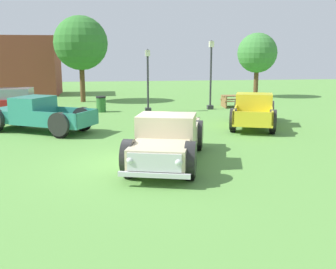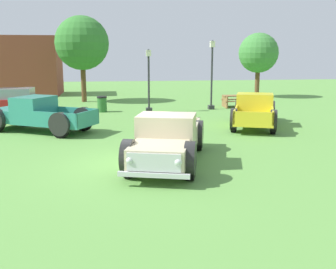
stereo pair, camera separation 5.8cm
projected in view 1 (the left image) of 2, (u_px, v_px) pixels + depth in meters
The scene contains 12 objects.
ground_plane at pixel (141, 166), 12.27m from camera, with size 80.00×80.00×0.00m, color #5B9342.
pickup_truck_foreground at pixel (166, 141), 12.21m from camera, with size 3.27×5.51×1.59m.
pickup_truck_behind_left at pixel (33, 115), 17.68m from camera, with size 5.36×4.10×1.57m.
pickup_truck_behind_right at pixel (254, 110), 19.23m from camera, with size 3.53×5.39×1.56m.
sedan_distant_a at pixel (11, 101), 22.41m from camera, with size 4.60×1.93×1.53m.
lamp_post_near at pixel (148, 79), 23.37m from camera, with size 0.36×0.36×3.74m.
lamp_post_far at pixel (211, 74), 24.53m from camera, with size 0.36×0.36×4.28m.
picnic_table at pixel (236, 100), 25.92m from camera, with size 1.87×1.56×0.78m.
trash_can at pixel (101, 104), 23.66m from camera, with size 0.59×0.59×0.95m.
oak_tree_east at pixel (81, 43), 28.07m from camera, with size 3.85×3.85×6.14m.
oak_tree_west at pixel (257, 53), 31.35m from camera, with size 3.15×3.15×5.11m.
brick_pavilion at pixel (17, 66), 33.36m from camera, with size 6.80×4.44×4.92m.
Camera 1 is at (-0.90, -11.83, 3.40)m, focal length 42.03 mm.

